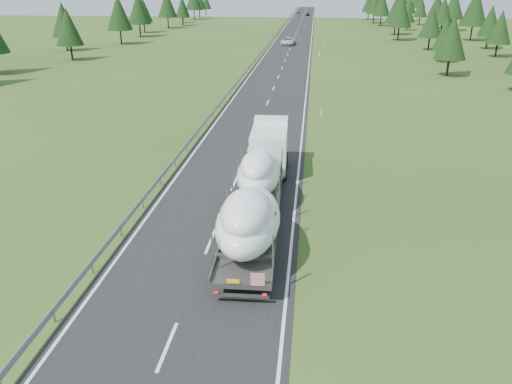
# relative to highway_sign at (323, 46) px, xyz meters

# --- Properties ---
(ground) EXTENTS (400.00, 400.00, 0.00)m
(ground) POSITION_rel_highway_sign_xyz_m (-7.20, -80.00, -1.81)
(ground) COLOR #2F4818
(ground) RESTS_ON ground
(road_surface) EXTENTS (10.00, 400.00, 0.02)m
(road_surface) POSITION_rel_highway_sign_xyz_m (-7.20, 20.00, -1.80)
(road_surface) COLOR black
(road_surface) RESTS_ON ground
(guardrail) EXTENTS (0.10, 400.00, 0.76)m
(guardrail) POSITION_rel_highway_sign_xyz_m (-12.50, 19.94, -1.21)
(guardrail) COLOR slate
(guardrail) RESTS_ON ground
(marker_posts) EXTENTS (0.13, 350.08, 1.00)m
(marker_posts) POSITION_rel_highway_sign_xyz_m (-0.70, 75.00, -1.27)
(marker_posts) COLOR silver
(marker_posts) RESTS_ON ground
(highway_sign) EXTENTS (0.08, 0.90, 2.60)m
(highway_sign) POSITION_rel_highway_sign_xyz_m (0.00, 0.00, 0.00)
(highway_sign) COLOR slate
(highway_sign) RESTS_ON ground
(tree_line_right) EXTENTS (28.64, 246.66, 12.61)m
(tree_line_right) POSITION_rel_highway_sign_xyz_m (30.88, 13.38, 5.12)
(tree_line_right) COLOR black
(tree_line_right) RESTS_ON ground
(tree_line_left) EXTENTS (13.06, 245.15, 12.43)m
(tree_line_left) POSITION_rel_highway_sign_xyz_m (-50.28, 6.50, 5.26)
(tree_line_left) COLOR black
(tree_line_left) RESTS_ON ground
(boat_truck) EXTENTS (3.46, 20.46, 4.23)m
(boat_truck) POSITION_rel_highway_sign_xyz_m (-4.88, -76.59, 0.48)
(boat_truck) COLOR silver
(boat_truck) RESTS_ON ground
(distant_van) EXTENTS (3.50, 6.53, 1.74)m
(distant_van) POSITION_rel_highway_sign_xyz_m (-8.00, 17.76, -0.94)
(distant_van) COLOR silver
(distant_van) RESTS_ON ground
(distant_car_dark) EXTENTS (1.71, 4.10, 1.39)m
(distant_car_dark) POSITION_rel_highway_sign_xyz_m (-5.29, 131.52, -1.11)
(distant_car_dark) COLOR black
(distant_car_dark) RESTS_ON ground
(distant_car_blue) EXTENTS (1.80, 4.61, 1.50)m
(distant_car_blue) POSITION_rel_highway_sign_xyz_m (-10.22, 151.53, -1.06)
(distant_car_blue) COLOR navy
(distant_car_blue) RESTS_ON ground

